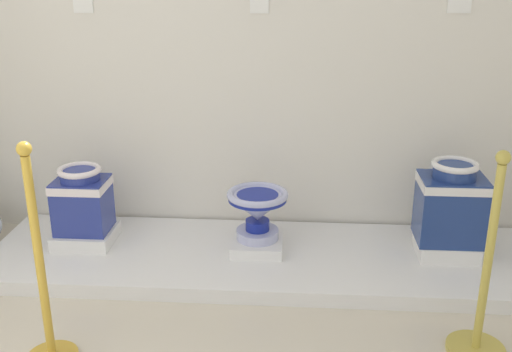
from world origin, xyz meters
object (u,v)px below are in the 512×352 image
antique_toilet_central_ornate (82,198)px  stanchion_post_near_left (44,295)px  info_placard_first (83,1)px  antique_toilet_pale_glazed (257,208)px  info_placard_second (259,0)px  stanchion_post_near_right (482,300)px  plinth_block_central_ornate (86,236)px  info_placard_third (460,1)px  antique_toilet_slender_white (451,201)px  plinth_block_pale_glazed (257,243)px  plinth_block_slender_white (446,247)px

antique_toilet_central_ornate → stanchion_post_near_left: (0.19, -1.05, -0.04)m
antique_toilet_central_ornate → stanchion_post_near_left: size_ratio=0.39×
info_placard_first → antique_toilet_pale_glazed: bearing=-21.1°
info_placard_second → stanchion_post_near_left: info_placard_second is taller
info_placard_second → stanchion_post_near_right: bearing=-48.5°
info_placard_second → antique_toilet_central_ornate: bearing=-158.5°
plinth_block_central_ornate → info_placard_third: bearing=10.5°
info_placard_third → antique_toilet_pale_glazed: bearing=-159.9°
antique_toilet_slender_white → info_placard_second: size_ratio=3.17×
info_placard_second → info_placard_third: size_ratio=1.10×
plinth_block_central_ornate → antique_toilet_central_ornate: bearing=76.0°
antique_toilet_pale_glazed → info_placard_third: (1.16, 0.43, 1.18)m
plinth_block_pale_glazed → info_placard_first: bearing=158.9°
plinth_block_pale_glazed → info_placard_third: (1.16, 0.43, 1.41)m
plinth_block_pale_glazed → antique_toilet_pale_glazed: 0.24m
antique_toilet_central_ornate → info_placard_third: bearing=10.5°
plinth_block_slender_white → antique_toilet_pale_glazed: bearing=179.9°
info_placard_third → stanchion_post_near_right: bearing=-93.0°
info_placard_third → plinth_block_pale_glazed: bearing=-159.9°
plinth_block_central_ornate → info_placard_third: 2.68m
plinth_block_central_ornate → antique_toilet_pale_glazed: bearing=-0.5°
plinth_block_pale_glazed → stanchion_post_near_right: 1.39m
info_placard_second → plinth_block_central_ornate: bearing=-158.5°
plinth_block_pale_glazed → stanchion_post_near_left: (-0.89, -1.04, 0.22)m
info_placard_first → info_placard_third: size_ratio=0.99×
plinth_block_central_ornate → plinth_block_slender_white: size_ratio=1.03×
plinth_block_central_ornate → plinth_block_pale_glazed: size_ratio=1.02×
info_placard_second → stanchion_post_near_left: (-0.87, -1.47, -1.19)m
plinth_block_central_ornate → antique_toilet_slender_white: antique_toilet_slender_white is taller
antique_toilet_central_ornate → info_placard_second: size_ratio=2.66×
plinth_block_pale_glazed → antique_toilet_pale_glazed: bearing=0.0°
antique_toilet_slender_white → stanchion_post_near_left: stanchion_post_near_left is taller
info_placard_first → antique_toilet_central_ornate: bearing=-86.0°
antique_toilet_central_ornate → stanchion_post_near_right: bearing=-21.3°
plinth_block_central_ornate → info_placard_first: (-0.03, 0.42, 1.39)m
antique_toilet_slender_white → stanchion_post_near_right: bearing=-92.4°
plinth_block_slender_white → antique_toilet_slender_white: 0.30m
plinth_block_central_ornate → info_placard_first: bearing=94.0°
antique_toilet_slender_white → info_placard_third: (0.03, 0.43, 1.10)m
plinth_block_central_ornate → info_placard_first: info_placard_first is taller
antique_toilet_slender_white → info_placard_second: 1.65m
antique_toilet_pale_glazed → plinth_block_slender_white: bearing=-0.1°
info_placard_first → stanchion_post_near_right: size_ratio=0.14×
info_placard_third → plinth_block_central_ornate: bearing=-169.5°
info_placard_first → info_placard_second: (1.09, 0.00, 0.01)m
info_placard_third → plinth_block_slender_white: bearing=-94.2°
plinth_block_pale_glazed → info_placard_third: 1.88m
antique_toilet_pale_glazed → stanchion_post_near_right: (1.10, -0.84, -0.08)m
antique_toilet_central_ornate → info_placard_first: size_ratio=2.97×
plinth_block_pale_glazed → info_placard_second: info_placard_second is taller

